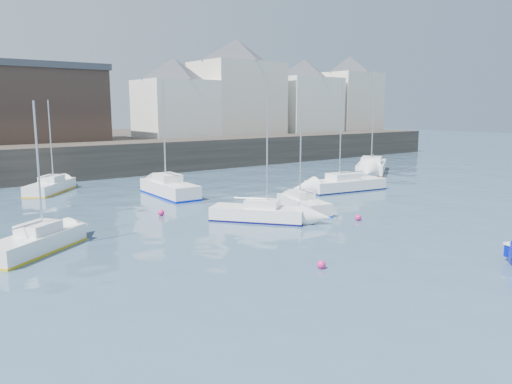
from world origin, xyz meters
TOP-DOWN VIEW (x-y plane):
  - water at (0.00, 0.00)m, footprint 220.00×220.00m
  - quay_wall at (0.00, 35.00)m, footprint 90.00×5.00m
  - land_strip at (0.00, 53.00)m, footprint 90.00×32.00m
  - bldg_east_a at (20.00, 42.00)m, footprint 13.36×13.36m
  - bldg_east_b at (31.00, 41.50)m, footprint 11.88×11.88m
  - bldg_east_c at (40.00, 41.50)m, footprint 11.14×11.14m
  - bldg_east_d at (11.00, 41.50)m, footprint 11.14×11.14m
  - warehouse at (-6.00, 43.00)m, footprint 16.40×10.40m
  - sailboat_a at (-11.73, 12.37)m, footprint 4.99×4.21m
  - sailboat_b at (-0.34, 11.34)m, footprint 4.54×5.14m
  - sailboat_c at (3.37, 11.72)m, footprint 2.51×4.70m
  - sailboat_d at (11.16, 15.43)m, footprint 6.54×2.97m
  - sailboat_f at (-0.47, 21.56)m, footprint 2.27×6.24m
  - sailboat_g at (21.47, 21.46)m, footprint 7.67×6.48m
  - sailboat_h at (-6.75, 28.31)m, footprint 4.73×5.08m
  - buoy_near at (-3.51, 3.24)m, footprint 0.34×0.34m
  - buoy_mid at (4.15, 8.04)m, footprint 0.35×0.35m
  - buoy_far at (-3.99, 15.88)m, footprint 0.37×0.37m

SIDE VIEW (x-z plane):
  - water at x=0.00m, z-range 0.00..0.00m
  - buoy_near at x=-3.51m, z-range -0.17..0.17m
  - buoy_mid at x=4.15m, z-range -0.17..0.17m
  - buoy_far at x=-3.99m, z-range -0.19..0.19m
  - sailboat_b at x=-0.34m, z-range -2.92..3.80m
  - sailboat_h at x=-6.75m, z-range -2.95..3.83m
  - sailboat_c at x=3.37m, z-range -2.50..3.41m
  - sailboat_a at x=-11.73m, z-range -2.79..3.70m
  - sailboat_d at x=11.16m, z-range -3.53..4.51m
  - sailboat_g at x=21.47m, z-range -4.31..5.41m
  - sailboat_f at x=-0.47m, z-range -3.43..4.56m
  - land_strip at x=0.00m, z-range 0.00..2.80m
  - quay_wall at x=0.00m, z-range 0.00..3.00m
  - warehouse at x=-6.00m, z-range 2.82..10.42m
  - bldg_east_d at x=11.00m, z-range 2.89..11.84m
  - bldg_east_b at x=31.00m, z-range 2.89..12.84m
  - bldg_east_c at x=40.00m, z-range 2.90..13.85m
  - bldg_east_a at x=20.00m, z-range 2.91..14.71m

